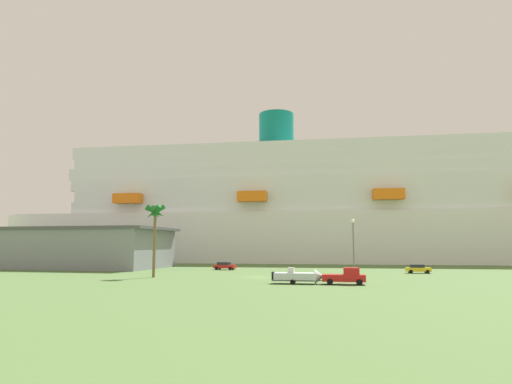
{
  "coord_description": "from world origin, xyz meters",
  "views": [
    {
      "loc": [
        11.87,
        -70.23,
        5.23
      ],
      "look_at": [
        -6.76,
        37.12,
        18.49
      ],
      "focal_mm": 30.35,
      "sensor_mm": 36.0,
      "label": 1
    }
  ],
  "objects": [
    {
      "name": "ground_plane",
      "position": [
        0.0,
        30.0,
        0.0
      ],
      "size": [
        600.0,
        600.0,
        0.0
      ],
      "primitive_type": "plane",
      "color": "#4C6B38"
    },
    {
      "name": "cruise_ship",
      "position": [
        28.18,
        62.81,
        14.63
      ],
      "size": [
        246.54,
        37.01,
        52.43
      ],
      "color": "white",
      "rests_on": "ground_plane"
    },
    {
      "name": "terminal_building",
      "position": [
        -57.32,
        20.89,
        4.52
      ],
      "size": [
        66.51,
        23.57,
        8.99
      ],
      "color": "gray",
      "rests_on": "ground_plane"
    },
    {
      "name": "pickup_truck",
      "position": [
        13.61,
        -11.19,
        1.04
      ],
      "size": [
        5.6,
        2.28,
        2.2
      ],
      "color": "red",
      "rests_on": "ground_plane"
    },
    {
      "name": "small_boat_on_trailer",
      "position": [
        7.72,
        -11.19,
        0.96
      ],
      "size": [
        7.87,
        2.35,
        2.15
      ],
      "color": "#595960",
      "rests_on": "ground_plane"
    },
    {
      "name": "palm_tree",
      "position": [
        -16.38,
        -3.7,
        9.8
      ],
      "size": [
        3.39,
        3.47,
        11.76
      ],
      "color": "brown",
      "rests_on": "ground_plane"
    },
    {
      "name": "street_lamp",
      "position": [
        15.01,
        -5.71,
        5.71
      ],
      "size": [
        0.56,
        0.56,
        8.9
      ],
      "color": "slate",
      "rests_on": "ground_plane"
    },
    {
      "name": "parked_car_red_hatchback",
      "position": [
        -10.23,
        18.7,
        0.83
      ],
      "size": [
        4.76,
        2.46,
        1.58
      ],
      "color": "red",
      "rests_on": "ground_plane"
    },
    {
      "name": "parked_car_yellow_taxi",
      "position": [
        27.43,
        14.07,
        0.83
      ],
      "size": [
        4.38,
        2.08,
        1.58
      ],
      "color": "yellow",
      "rests_on": "ground_plane"
    }
  ]
}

